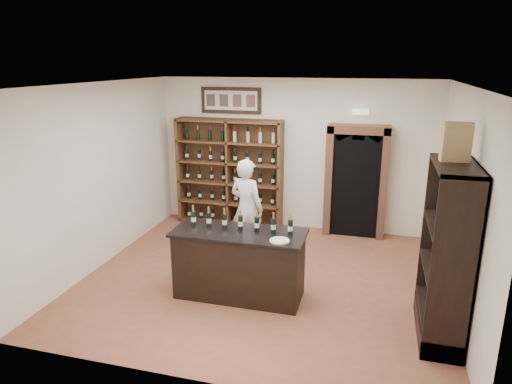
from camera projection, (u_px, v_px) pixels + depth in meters
floor at (263, 279)px, 7.21m from camera, size 5.50×5.50×0.00m
ceiling at (264, 84)px, 6.38m from camera, size 5.50×5.50×0.00m
wall_back at (294, 155)px, 9.11m from camera, size 5.50×0.04×3.00m
wall_left at (101, 176)px, 7.49m from camera, size 0.04×5.00×3.00m
wall_right at (462, 202)px, 6.11m from camera, size 0.04×5.00×3.00m
wine_shelf at (230, 172)px, 9.40m from camera, size 2.20×0.38×2.20m
framed_picture at (231, 100)px, 9.12m from camera, size 1.25×0.04×0.52m
arched_doorway at (356, 179)px, 8.74m from camera, size 1.17×0.35×2.17m
emergency_light at (361, 112)px, 8.47m from camera, size 0.30×0.10×0.10m
tasting_counter at (239, 264)px, 6.57m from camera, size 1.88×0.78×1.00m
counter_bottle_0 at (193, 218)px, 6.66m from camera, size 0.07×0.07×0.30m
counter_bottle_1 at (209, 219)px, 6.60m from camera, size 0.07×0.07×0.30m
counter_bottle_2 at (225, 221)px, 6.54m from camera, size 0.07×0.07×0.30m
counter_bottle_3 at (241, 222)px, 6.48m from camera, size 0.07×0.07×0.30m
counter_bottle_4 at (257, 224)px, 6.42m from camera, size 0.07×0.07×0.30m
counter_bottle_5 at (273, 226)px, 6.36m from camera, size 0.07×0.07×0.30m
counter_bottle_6 at (290, 227)px, 6.30m from camera, size 0.07×0.07×0.30m
side_cabinet at (446, 280)px, 5.54m from camera, size 0.48×1.20×2.20m
shopkeeper at (247, 208)px, 7.87m from camera, size 0.73×0.59×1.74m
plate at (280, 241)px, 6.07m from camera, size 0.26×0.26×0.02m
wine_crate at (456, 142)px, 5.21m from camera, size 0.34×0.18×0.45m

